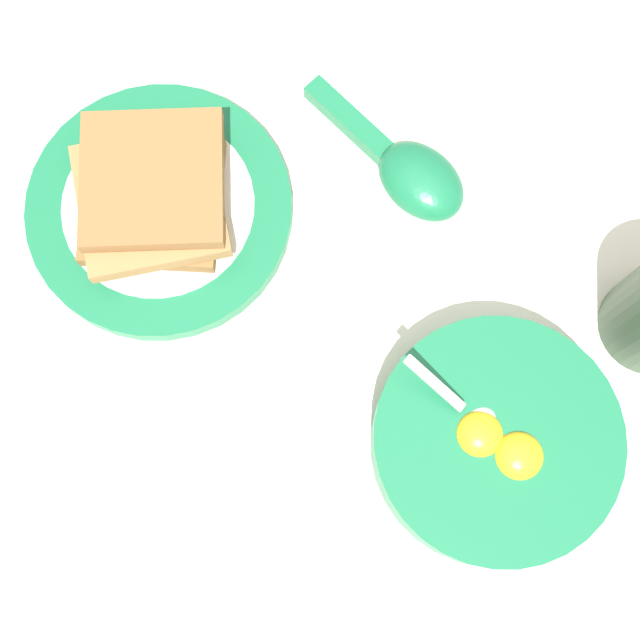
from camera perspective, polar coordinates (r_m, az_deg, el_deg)
The scene contains 5 objects.
ground_plane at distance 0.73m, azimuth 7.38°, elevation 11.15°, with size 3.00×3.00×0.00m, color silver.
egg_bowl at distance 0.65m, azimuth 11.12°, elevation -7.65°, with size 0.17×0.17×0.08m.
toast_plate at distance 0.70m, azimuth -10.20°, elevation 6.98°, with size 0.21×0.21×0.02m.
toast_sandwich at distance 0.68m, azimuth -10.71°, elevation 7.93°, with size 0.15×0.15×0.04m.
soup_spoon at distance 0.70m, azimuth 5.81°, elevation 9.39°, with size 0.06×0.16×0.03m.
Camera 1 is at (0.26, 0.18, 0.66)m, focal length 50.00 mm.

